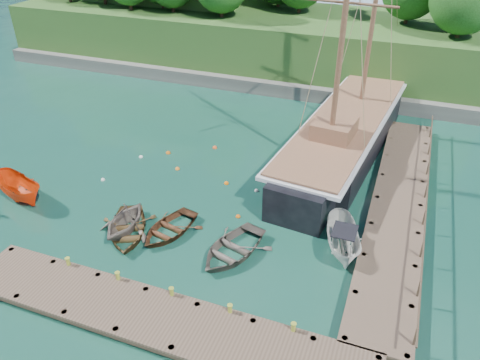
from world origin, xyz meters
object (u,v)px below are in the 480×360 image
(rowboat_1, at_px, (126,232))
(schooner, at_px, (345,137))
(rowboat_2, at_px, (169,233))
(cabin_boat_white, at_px, (342,251))
(rowboat_0, at_px, (128,234))
(rowboat_3, at_px, (232,254))
(motorboat_orange, at_px, (22,199))

(rowboat_1, height_order, schooner, schooner)
(rowboat_1, bearing_deg, rowboat_2, 17.57)
(schooner, bearing_deg, cabin_boat_white, -74.00)
(cabin_boat_white, bearing_deg, rowboat_2, 174.31)
(rowboat_0, relative_size, cabin_boat_white, 0.99)
(rowboat_2, relative_size, schooner, 0.14)
(cabin_boat_white, bearing_deg, rowboat_3, -174.14)
(rowboat_2, height_order, cabin_boat_white, cabin_boat_white)
(rowboat_1, xyz_separation_m, cabin_boat_white, (12.17, 2.76, 0.00))
(rowboat_0, xyz_separation_m, motorboat_orange, (-8.41, 0.70, 0.00))
(motorboat_orange, height_order, schooner, schooner)
(motorboat_orange, distance_m, schooner, 23.14)
(rowboat_0, bearing_deg, rowboat_2, -2.57)
(rowboat_1, distance_m, cabin_boat_white, 12.48)
(motorboat_orange, xyz_separation_m, cabin_boat_white, (20.39, 2.21, 0.00))
(rowboat_3, bearing_deg, schooner, 91.72)
(cabin_boat_white, bearing_deg, motorboat_orange, 169.29)
(rowboat_0, xyz_separation_m, cabin_boat_white, (11.98, 2.91, 0.00))
(rowboat_3, height_order, cabin_boat_white, cabin_boat_white)
(rowboat_2, distance_m, rowboat_3, 4.17)
(rowboat_1, distance_m, rowboat_2, 2.53)
(rowboat_0, relative_size, motorboat_orange, 0.98)
(rowboat_1, height_order, rowboat_3, rowboat_1)
(rowboat_1, relative_size, rowboat_2, 0.89)
(schooner, bearing_deg, rowboat_0, -117.71)
(rowboat_1, bearing_deg, rowboat_0, -40.09)
(rowboat_0, relative_size, rowboat_2, 1.10)
(rowboat_1, distance_m, motorboat_orange, 8.23)
(rowboat_0, height_order, schooner, schooner)
(rowboat_1, xyz_separation_m, motorboat_orange, (-8.22, 0.54, 0.00))
(rowboat_1, xyz_separation_m, rowboat_2, (2.40, 0.82, 0.00))
(rowboat_1, height_order, rowboat_2, rowboat_1)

